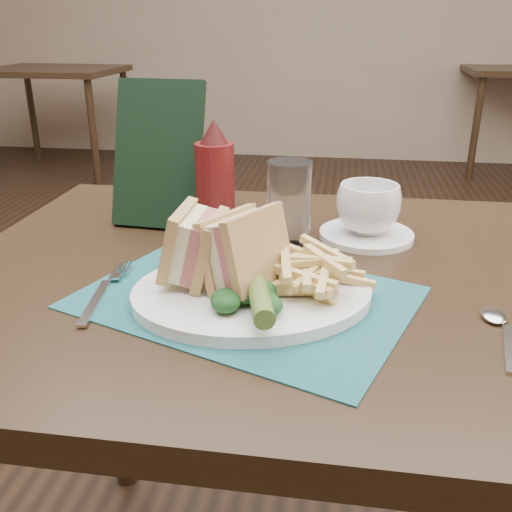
{
  "coord_description": "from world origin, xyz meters",
  "views": [
    {
      "loc": [
        0.1,
        -1.23,
        1.08
      ],
      "look_at": [
        -0.0,
        -0.57,
        0.8
      ],
      "focal_mm": 40.0,
      "sensor_mm": 36.0,
      "label": 1
    }
  ],
  "objects_px": {
    "placemat": "(246,297)",
    "coffee_cup": "(368,208)",
    "sandwich_half_a": "(178,244)",
    "table_bg_left": "(60,121)",
    "saucer": "(366,235)",
    "table_main": "(264,472)",
    "drinking_glass": "(289,203)",
    "ketchup_bottle": "(215,180)",
    "plate": "(252,293)",
    "check_presenter": "(158,154)",
    "sandwich_half_b": "(233,245)"
  },
  "relations": [
    {
      "from": "placemat",
      "to": "coffee_cup",
      "type": "xyz_separation_m",
      "value": [
        0.16,
        0.24,
        0.05
      ]
    },
    {
      "from": "sandwich_half_a",
      "to": "coffee_cup",
      "type": "distance_m",
      "value": 0.34
    },
    {
      "from": "table_bg_left",
      "to": "saucer",
      "type": "relative_size",
      "value": 6.0
    },
    {
      "from": "table_main",
      "to": "placemat",
      "type": "xyz_separation_m",
      "value": [
        -0.01,
        -0.1,
        0.38
      ]
    },
    {
      "from": "coffee_cup",
      "to": "drinking_glass",
      "type": "height_order",
      "value": "drinking_glass"
    },
    {
      "from": "sandwich_half_a",
      "to": "ketchup_bottle",
      "type": "distance_m",
      "value": 0.21
    },
    {
      "from": "plate",
      "to": "sandwich_half_a",
      "type": "height_order",
      "value": "sandwich_half_a"
    },
    {
      "from": "table_main",
      "to": "sandwich_half_a",
      "type": "relative_size",
      "value": 9.47
    },
    {
      "from": "table_main",
      "to": "saucer",
      "type": "distance_m",
      "value": 0.43
    },
    {
      "from": "placemat",
      "to": "plate",
      "type": "relative_size",
      "value": 1.32
    },
    {
      "from": "table_bg_left",
      "to": "ketchup_bottle",
      "type": "relative_size",
      "value": 4.84
    },
    {
      "from": "table_bg_left",
      "to": "sandwich_half_a",
      "type": "xyz_separation_m",
      "value": [
        1.86,
        -3.32,
        0.44
      ]
    },
    {
      "from": "placemat",
      "to": "saucer",
      "type": "relative_size",
      "value": 2.64
    },
    {
      "from": "saucer",
      "to": "check_presenter",
      "type": "distance_m",
      "value": 0.37
    },
    {
      "from": "table_main",
      "to": "drinking_glass",
      "type": "relative_size",
      "value": 6.92
    },
    {
      "from": "ketchup_bottle",
      "to": "plate",
      "type": "bearing_deg",
      "value": -66.78
    },
    {
      "from": "table_bg_left",
      "to": "drinking_glass",
      "type": "xyz_separation_m",
      "value": [
        1.98,
        -3.13,
        0.44
      ]
    },
    {
      "from": "ketchup_bottle",
      "to": "check_presenter",
      "type": "bearing_deg",
      "value": 154.77
    },
    {
      "from": "placemat",
      "to": "saucer",
      "type": "distance_m",
      "value": 0.29
    },
    {
      "from": "drinking_glass",
      "to": "sandwich_half_a",
      "type": "bearing_deg",
      "value": -122.44
    },
    {
      "from": "table_bg_left",
      "to": "sandwich_half_a",
      "type": "distance_m",
      "value": 3.83
    },
    {
      "from": "table_main",
      "to": "ketchup_bottle",
      "type": "height_order",
      "value": "ketchup_bottle"
    },
    {
      "from": "table_bg_left",
      "to": "check_presenter",
      "type": "distance_m",
      "value": 3.56
    },
    {
      "from": "ketchup_bottle",
      "to": "sandwich_half_b",
      "type": "bearing_deg",
      "value": -72.13
    },
    {
      "from": "table_bg_left",
      "to": "placemat",
      "type": "height_order",
      "value": "placemat"
    },
    {
      "from": "sandwich_half_b",
      "to": "sandwich_half_a",
      "type": "bearing_deg",
      "value": -151.33
    },
    {
      "from": "placemat",
      "to": "plate",
      "type": "bearing_deg",
      "value": -17.24
    },
    {
      "from": "ketchup_bottle",
      "to": "check_presenter",
      "type": "relative_size",
      "value": 0.77
    },
    {
      "from": "sandwich_half_b",
      "to": "check_presenter",
      "type": "distance_m",
      "value": 0.32
    },
    {
      "from": "saucer",
      "to": "check_presenter",
      "type": "relative_size",
      "value": 0.62
    },
    {
      "from": "table_main",
      "to": "check_presenter",
      "type": "relative_size",
      "value": 3.7
    },
    {
      "from": "drinking_glass",
      "to": "check_presenter",
      "type": "bearing_deg",
      "value": 163.32
    },
    {
      "from": "placemat",
      "to": "drinking_glass",
      "type": "height_order",
      "value": "drinking_glass"
    },
    {
      "from": "check_presenter",
      "to": "drinking_glass",
      "type": "bearing_deg",
      "value": -12.39
    },
    {
      "from": "placemat",
      "to": "sandwich_half_b",
      "type": "height_order",
      "value": "sandwich_half_b"
    },
    {
      "from": "saucer",
      "to": "plate",
      "type": "bearing_deg",
      "value": -121.17
    },
    {
      "from": "placemat",
      "to": "drinking_glass",
      "type": "bearing_deg",
      "value": 80.41
    },
    {
      "from": "saucer",
      "to": "ketchup_bottle",
      "type": "distance_m",
      "value": 0.26
    },
    {
      "from": "table_bg_left",
      "to": "sandwich_half_b",
      "type": "xyz_separation_m",
      "value": [
        1.93,
        -3.32,
        0.44
      ]
    },
    {
      "from": "plate",
      "to": "sandwich_half_a",
      "type": "distance_m",
      "value": 0.11
    },
    {
      "from": "plate",
      "to": "coffee_cup",
      "type": "relative_size",
      "value": 2.99
    },
    {
      "from": "plate",
      "to": "saucer",
      "type": "height_order",
      "value": "plate"
    },
    {
      "from": "saucer",
      "to": "drinking_glass",
      "type": "xyz_separation_m",
      "value": [
        -0.12,
        -0.04,
        0.06
      ]
    },
    {
      "from": "coffee_cup",
      "to": "ketchup_bottle",
      "type": "xyz_separation_m",
      "value": [
        -0.24,
        -0.02,
        0.04
      ]
    },
    {
      "from": "plate",
      "to": "ketchup_bottle",
      "type": "height_order",
      "value": "ketchup_bottle"
    },
    {
      "from": "table_bg_left",
      "to": "coffee_cup",
      "type": "distance_m",
      "value": 3.76
    },
    {
      "from": "plate",
      "to": "drinking_glass",
      "type": "bearing_deg",
      "value": 66.04
    },
    {
      "from": "sandwich_half_a",
      "to": "ketchup_bottle",
      "type": "relative_size",
      "value": 0.51
    },
    {
      "from": "table_main",
      "to": "drinking_glass",
      "type": "bearing_deg",
      "value": 77.05
    },
    {
      "from": "sandwich_half_a",
      "to": "sandwich_half_b",
      "type": "xyz_separation_m",
      "value": [
        0.07,
        -0.0,
        0.0
      ]
    }
  ]
}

